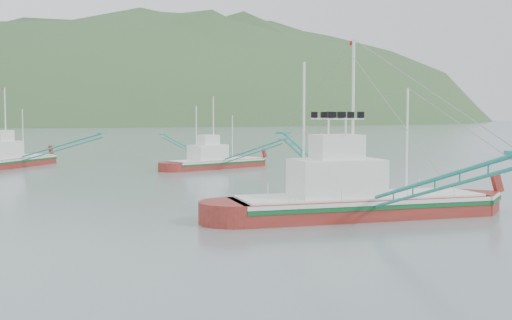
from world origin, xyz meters
TOP-DOWN VIEW (x-y plane):
  - ground at (0.00, 0.00)m, footprint 1200.00×1200.00m
  - main_boat at (2.04, -2.14)m, footprint 16.73×28.47m
  - bg_boat_far at (-5.81, 50.03)m, footprint 19.89×22.49m
  - bg_boat_right at (14.02, 34.27)m, footprint 12.89×22.72m
  - headland_right at (240.00, 430.00)m, footprint 684.00×432.00m

SIDE VIEW (x-z plane):
  - ground at x=0.00m, z-range 0.00..0.00m
  - headland_right at x=240.00m, z-range -153.00..153.00m
  - bg_boat_right at x=14.02m, z-range -3.24..5.99m
  - bg_boat_far at x=-5.81m, z-range -2.97..7.43m
  - main_boat at x=2.04m, z-range -3.60..8.28m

